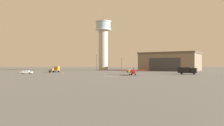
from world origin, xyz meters
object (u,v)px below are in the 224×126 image
airplane_red (133,72)px  car_yellow (129,71)px  light_post_east (122,63)px  car_white (26,72)px  traffic_cone_near_left (63,74)px  traffic_cone_near_right (51,74)px  control_tower (103,41)px  truck_flatbed_orange (55,70)px  truck_box_black (187,70)px  light_post_west (97,60)px  traffic_cone_mid_apron (104,73)px

airplane_red → car_yellow: bearing=-4.2°
light_post_east → car_white: bearing=-149.4°
traffic_cone_near_left → traffic_cone_near_right: (-4.11, -1.16, -0.06)m
traffic_cone_near_left → traffic_cone_near_right: bearing=-164.2°
control_tower → car_yellow: size_ratio=8.06×
truck_flatbed_orange → truck_box_black: (55.75, -21.55, 0.23)m
light_post_west → traffic_cone_near_left: 42.73m
light_post_east → traffic_cone_near_left: 38.61m
truck_flatbed_orange → light_post_west: (18.82, 19.78, 4.73)m
control_tower → traffic_cone_mid_apron: control_tower is taller
truck_flatbed_orange → truck_box_black: bearing=-83.9°
control_tower → light_post_west: bearing=-102.8°
control_tower → light_post_east: 32.46m
truck_flatbed_orange → traffic_cone_mid_apron: size_ratio=10.09×
control_tower → car_white: (-30.43, -51.30, -18.18)m
control_tower → truck_box_black: size_ratio=5.07×
truck_box_black → light_post_west: (-36.93, 41.33, 4.50)m
traffic_cone_near_left → truck_flatbed_orange: bearing=110.5°
control_tower → light_post_west: (-3.63, -15.92, -12.87)m
control_tower → traffic_cone_near_left: bearing=-104.4°
control_tower → truck_box_black: bearing=-59.8°
truck_flatbed_orange → traffic_cone_near_right: truck_flatbed_orange is taller
control_tower → traffic_cone_near_left: (-14.56, -56.83, -18.58)m
light_post_west → light_post_east: 17.90m
truck_box_black → light_post_west: 55.61m
airplane_red → light_post_west: bearing=17.3°
light_post_west → light_post_east: bearing=-40.0°
traffic_cone_near_left → traffic_cone_mid_apron: traffic_cone_near_left is taller
car_yellow → truck_flatbed_orange: bearing=-87.8°
truck_box_black → traffic_cone_mid_apron: (-32.18, 2.05, -1.26)m
car_yellow → traffic_cone_mid_apron: bearing=-29.8°
control_tower → traffic_cone_near_right: control_tower is taller
traffic_cone_near_right → car_white: bearing=150.3°
truck_flatbed_orange → traffic_cone_mid_apron: 30.61m
car_white → traffic_cone_near_left: (15.87, -5.53, -0.40)m
truck_flatbed_orange → light_post_west: bearing=-16.3°
airplane_red → light_post_east: light_post_east is taller
car_yellow → traffic_cone_near_left: car_yellow is taller
truck_box_black → light_post_east: 37.98m
light_post_west → airplane_red: bearing=-72.2°
truck_box_black → light_post_east: bearing=160.7°
light_post_east → car_yellow: bearing=-68.0°
light_post_west → traffic_cone_mid_apron: (4.75, -39.29, -5.75)m
truck_flatbed_orange → light_post_west: 27.71m
control_tower → light_post_west: size_ratio=3.46×
car_white → traffic_cone_mid_apron: bearing=-7.5°
truck_flatbed_orange → car_yellow: truck_flatbed_orange is taller
truck_flatbed_orange → car_white: (-7.98, -15.60, -0.58)m
truck_box_black → light_post_east: light_post_east is taller
traffic_cone_near_left → traffic_cone_mid_apron: size_ratio=1.15×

